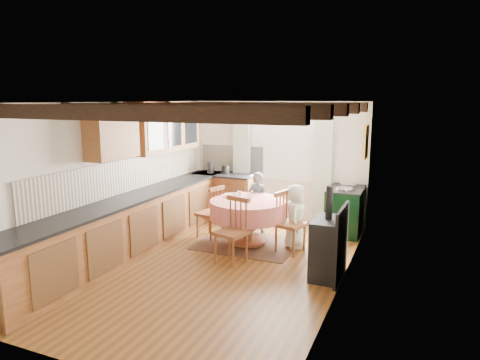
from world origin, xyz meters
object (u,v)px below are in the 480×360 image
at_px(cup, 240,193).
at_px(child_far, 258,202).
at_px(dining_table, 248,222).
at_px(child_right, 295,216).
at_px(aga_range, 345,210).
at_px(chair_right, 291,222).
at_px(chair_left, 210,211).
at_px(chair_near, 231,231).
at_px(cast_iron_stove, 328,232).

bearing_deg(cup, child_far, 70.60).
xyz_separation_m(dining_table, cup, (-0.26, 0.25, 0.43)).
bearing_deg(cup, child_right, -4.78).
height_order(aga_range, cup, aga_range).
distance_m(dining_table, child_far, 0.75).
bearing_deg(dining_table, child_right, 11.85).
distance_m(aga_range, child_right, 1.29).
height_order(chair_right, child_far, child_far).
bearing_deg(dining_table, cup, 135.92).
bearing_deg(child_far, chair_right, 146.34).
bearing_deg(chair_left, aga_range, 131.94).
bearing_deg(child_far, chair_near, 104.95).
bearing_deg(child_far, aga_range, -150.62).
distance_m(dining_table, cast_iron_stove, 1.76).
relative_size(chair_near, chair_left, 1.05).
bearing_deg(aga_range, cup, -148.25).
relative_size(dining_table, child_right, 1.19).
bearing_deg(chair_right, child_right, 13.21).
bearing_deg(chair_right, chair_left, 98.94).
xyz_separation_m(chair_near, child_right, (0.70, 1.02, 0.04)).
height_order(chair_left, cup, chair_left).
height_order(chair_right, cast_iron_stove, cast_iron_stove).
bearing_deg(chair_right, chair_near, 153.43).
height_order(dining_table, cast_iron_stove, cast_iron_stove).
relative_size(child_far, child_right, 1.06).
xyz_separation_m(dining_table, child_far, (-0.09, 0.72, 0.18)).
distance_m(chair_near, cup, 1.20).
relative_size(child_right, cup, 11.99).
height_order(chair_near, cast_iron_stove, cast_iron_stove).
distance_m(aga_range, cup, 2.00).
relative_size(cast_iron_stove, child_far, 1.14).
distance_m(dining_table, aga_range, 1.91).
distance_m(child_far, cup, 0.56).
relative_size(chair_near, chair_right, 1.00).
xyz_separation_m(chair_left, cup, (0.51, 0.16, 0.34)).
bearing_deg(aga_range, child_right, -119.53).
bearing_deg(cast_iron_stove, dining_table, 151.27).
relative_size(chair_near, child_far, 0.88).
bearing_deg(child_far, child_right, 156.19).
distance_m(dining_table, child_right, 0.81).
bearing_deg(cast_iron_stove, child_far, 136.04).
relative_size(chair_left, child_right, 0.88).
height_order(dining_table, child_right, child_right).
bearing_deg(chair_near, aga_range, 73.04).
xyz_separation_m(dining_table, child_right, (0.78, 0.16, 0.15)).
height_order(child_far, cup, child_far).
distance_m(chair_near, child_far, 1.59).
height_order(dining_table, aga_range, aga_range).
bearing_deg(child_right, chair_left, 81.75).
xyz_separation_m(chair_near, cup, (-0.33, 1.11, 0.32)).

